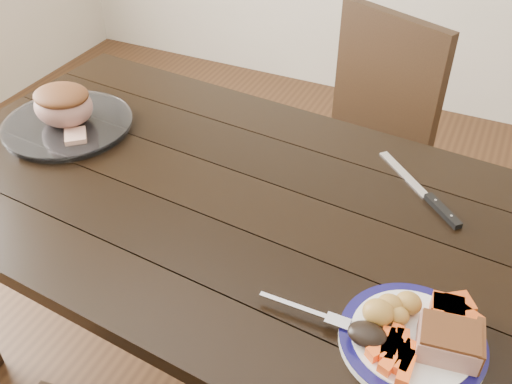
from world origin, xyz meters
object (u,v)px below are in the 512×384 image
at_px(chair_far, 360,137).
at_px(dinner_plate, 412,341).
at_px(serving_platter, 68,126).
at_px(pork_slice, 448,342).
at_px(roast_joint, 63,106).
at_px(carving_knife, 432,201).
at_px(dining_table, 230,224).
at_px(fork, 311,312).

height_order(chair_far, dinner_plate, chair_far).
distance_m(serving_platter, pork_slice, 1.14).
bearing_deg(roast_joint, dinner_plate, -16.97).
bearing_deg(pork_slice, carving_knife, 104.06).
bearing_deg(dining_table, serving_platter, 172.15).
relative_size(dinner_plate, pork_slice, 2.52).
relative_size(fork, roast_joint, 1.08).
height_order(dining_table, serving_platter, serving_platter).
distance_m(chair_far, dinner_plate, 1.06).
distance_m(dining_table, roast_joint, 0.57).
relative_size(dining_table, roast_joint, 10.13).
height_order(dining_table, chair_far, chair_far).
bearing_deg(serving_platter, roast_joint, 90.00).
bearing_deg(chair_far, fork, 123.66).
height_order(dining_table, dinner_plate, dinner_plate).
height_order(dinner_plate, roast_joint, roast_joint).
bearing_deg(roast_joint, dining_table, -7.85).
bearing_deg(dining_table, carving_knife, 21.66).
bearing_deg(chair_far, dinner_plate, 133.94).
height_order(dinner_plate, carving_knife, dinner_plate).
relative_size(pork_slice, roast_joint, 0.63).
xyz_separation_m(pork_slice, carving_knife, (-0.11, 0.42, -0.04)).
bearing_deg(carving_knife, dining_table, -114.41).
bearing_deg(pork_slice, serving_platter, 163.64).
bearing_deg(dining_table, chair_far, 80.31).
distance_m(dining_table, fork, 0.42).
bearing_deg(serving_platter, dinner_plate, -16.97).
height_order(chair_far, roast_joint, chair_far).
bearing_deg(serving_platter, carving_knife, 5.85).
relative_size(serving_platter, fork, 1.95).
xyz_separation_m(dinner_plate, carving_knife, (-0.05, 0.42, -0.00)).
distance_m(dinner_plate, serving_platter, 1.08).
relative_size(serving_platter, roast_joint, 2.10).
xyz_separation_m(chair_far, dinner_plate, (0.37, -0.97, 0.23)).
distance_m(dinner_plate, carving_knife, 0.42).
bearing_deg(dining_table, fork, -40.87).
distance_m(chair_far, carving_knife, 0.68).
xyz_separation_m(serving_platter, carving_knife, (0.99, 0.10, -0.00)).
xyz_separation_m(fork, roast_joint, (-0.85, 0.34, 0.05)).
bearing_deg(roast_joint, serving_platter, -90.00).
xyz_separation_m(chair_far, fork, (0.18, -1.00, 0.25)).
height_order(pork_slice, fork, pork_slice).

